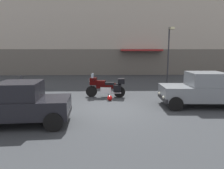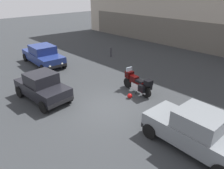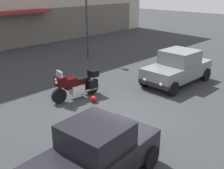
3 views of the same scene
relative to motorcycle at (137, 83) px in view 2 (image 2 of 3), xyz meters
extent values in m
plane|color=#2D3033|center=(0.10, -2.47, -0.62)|extent=(80.00, 80.00, 0.00)
cube|color=#5C564E|center=(0.10, 11.03, 0.78)|extent=(32.77, 0.12, 2.80)
cylinder|color=black|center=(-0.85, 0.11, -0.30)|extent=(0.65, 0.22, 0.64)
cylinder|color=black|center=(0.76, -0.10, -0.30)|extent=(0.65, 0.22, 0.64)
cylinder|color=#B7B7BC|center=(-0.83, 0.11, 0.13)|extent=(0.33, 0.11, 0.68)
cube|color=#B7B7BC|center=(0.00, 0.00, -0.20)|extent=(0.65, 0.47, 0.36)
cube|color=black|center=(0.00, 0.00, 0.04)|extent=(1.13, 0.42, 0.28)
cube|color=black|center=(-0.30, 0.04, 0.22)|extent=(0.56, 0.40, 0.24)
cube|color=black|center=(0.19, -0.02, 0.18)|extent=(0.59, 0.37, 0.12)
cube|color=black|center=(-0.73, 0.10, 0.30)|extent=(0.41, 0.48, 0.40)
cube|color=#8C9EAD|center=(-0.77, 0.10, 0.60)|extent=(0.13, 0.41, 0.28)
sphere|color=#EAEACC|center=(-0.91, 0.12, 0.30)|extent=(0.14, 0.14, 0.14)
cylinder|color=black|center=(-0.65, 0.09, 0.40)|extent=(0.12, 0.62, 0.04)
cylinder|color=#B7B7BC|center=(0.56, -0.27, -0.32)|extent=(0.56, 0.16, 0.09)
cube|color=black|center=(0.60, -0.36, -0.04)|extent=(0.42, 0.25, 0.36)
cube|color=black|center=(0.68, 0.20, -0.04)|extent=(0.42, 0.25, 0.36)
cube|color=black|center=(0.86, -0.11, 0.33)|extent=(0.41, 0.44, 0.28)
cylinder|color=black|center=(0.12, -0.20, -0.47)|extent=(0.04, 0.13, 0.29)
sphere|color=#990C0C|center=(0.19, -0.85, -0.48)|extent=(0.28, 0.28, 0.28)
cube|color=slate|center=(4.55, -2.10, 0.04)|extent=(3.86, 1.80, 0.68)
cube|color=slate|center=(4.70, -2.11, 0.70)|extent=(1.66, 1.57, 0.64)
cube|color=#8C9EAD|center=(3.95, -2.08, 0.70)|extent=(0.12, 1.40, 0.54)
cube|color=#8C9EAD|center=(5.45, -2.14, 0.70)|extent=(0.12, 1.40, 0.51)
cube|color=black|center=(2.70, -2.03, -0.20)|extent=(0.19, 1.64, 0.20)
cylinder|color=black|center=(3.07, -2.82, -0.30)|extent=(0.65, 0.25, 0.64)
cylinder|color=black|center=(3.13, -1.26, -0.30)|extent=(0.65, 0.25, 0.64)
sphere|color=silver|center=(2.63, -2.47, -0.08)|extent=(0.14, 0.14, 0.14)
sphere|color=silver|center=(2.67, -1.57, -0.08)|extent=(0.14, 0.14, 0.14)
cube|color=navy|center=(-8.51, -1.55, 0.02)|extent=(4.61, 2.06, 0.64)
cube|color=navy|center=(-8.46, -1.55, 0.64)|extent=(2.01, 1.75, 0.60)
cube|color=#8C9EAD|center=(-7.57, -1.62, 0.64)|extent=(0.16, 1.50, 0.51)
cube|color=#8C9EAD|center=(-9.36, -1.49, 0.64)|extent=(0.16, 1.50, 0.48)
cube|color=black|center=(-6.32, -1.70, -0.20)|extent=(0.24, 1.76, 0.20)
cube|color=black|center=(-10.71, -1.40, -0.20)|extent=(0.24, 1.76, 0.20)
cylinder|color=black|center=(-6.66, -0.84, -0.30)|extent=(0.65, 0.26, 0.64)
cylinder|color=black|center=(-6.78, -2.51, -0.30)|extent=(0.65, 0.26, 0.64)
cylinder|color=black|center=(-10.25, -0.59, -0.30)|extent=(0.65, 0.26, 0.64)
cylinder|color=black|center=(-10.37, -2.27, -0.30)|extent=(0.65, 0.26, 0.64)
sphere|color=silver|center=(-6.24, -1.22, -0.08)|extent=(0.14, 0.14, 0.14)
sphere|color=silver|center=(-6.30, -2.19, -0.08)|extent=(0.14, 0.14, 0.14)
cube|color=black|center=(-3.04, -4.41, 0.02)|extent=(3.50, 1.79, 0.64)
cube|color=black|center=(-3.04, -4.41, 0.64)|extent=(1.50, 1.53, 0.60)
cube|color=#8C9EAD|center=(-3.69, -4.45, 0.64)|extent=(0.15, 1.33, 0.51)
cube|color=#8C9EAD|center=(-2.39, -4.36, 0.64)|extent=(0.15, 1.33, 0.48)
cube|color=black|center=(-4.68, -4.52, -0.20)|extent=(0.23, 1.56, 0.20)
cube|color=black|center=(-1.39, -4.29, -0.20)|extent=(0.23, 1.56, 0.20)
cylinder|color=black|center=(-4.23, -5.23, -0.30)|extent=(0.65, 0.26, 0.64)
cylinder|color=black|center=(-4.34, -3.75, -0.30)|extent=(0.65, 0.26, 0.64)
cylinder|color=black|center=(-1.74, -5.06, -0.30)|extent=(0.65, 0.26, 0.64)
cylinder|color=black|center=(-1.84, -3.58, -0.30)|extent=(0.65, 0.26, 0.64)
sphere|color=silver|center=(-4.70, -4.95, -0.08)|extent=(0.14, 0.14, 0.14)
sphere|color=silver|center=(-4.76, -4.09, -0.08)|extent=(0.14, 0.14, 0.14)
cylinder|color=#333338|center=(-6.32, 3.85, -0.24)|extent=(0.16, 0.16, 0.75)
sphere|color=#333338|center=(-6.32, 3.85, 0.13)|extent=(0.16, 0.16, 0.16)
camera|label=1|loc=(0.01, -11.67, 2.02)|focal=33.35mm
camera|label=2|loc=(7.16, -8.89, 5.08)|focal=34.10mm
camera|label=3|loc=(-6.81, -8.50, 3.94)|focal=43.65mm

